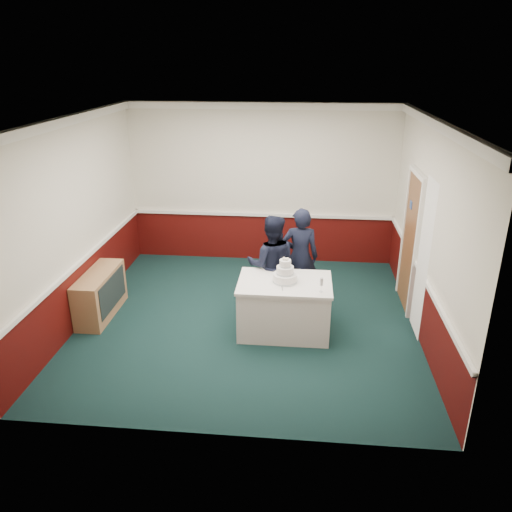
# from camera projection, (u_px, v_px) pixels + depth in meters

# --- Properties ---
(ground) EXTENTS (5.00, 5.00, 0.00)m
(ground) POSITION_uv_depth(u_px,v_px,m) (248.00, 320.00, 7.62)
(ground) COLOR black
(ground) RESTS_ON ground
(room_shell) EXTENTS (5.00, 5.00, 3.00)m
(room_shell) POSITION_uv_depth(u_px,v_px,m) (257.00, 184.00, 7.44)
(room_shell) COLOR silver
(room_shell) RESTS_ON ground
(sideboard) EXTENTS (0.41, 1.20, 0.70)m
(sideboard) POSITION_uv_depth(u_px,v_px,m) (100.00, 294.00, 7.66)
(sideboard) COLOR #A98152
(sideboard) RESTS_ON ground
(cake_table) EXTENTS (1.32, 0.92, 0.79)m
(cake_table) POSITION_uv_depth(u_px,v_px,m) (284.00, 306.00, 7.19)
(cake_table) COLOR white
(cake_table) RESTS_ON ground
(wedding_cake) EXTENTS (0.35, 0.35, 0.36)m
(wedding_cake) POSITION_uv_depth(u_px,v_px,m) (285.00, 274.00, 7.00)
(wedding_cake) COLOR white
(wedding_cake) RESTS_ON cake_table
(cake_knife) EXTENTS (0.04, 0.22, 0.00)m
(cake_knife) POSITION_uv_depth(u_px,v_px,m) (282.00, 287.00, 6.86)
(cake_knife) COLOR silver
(cake_knife) RESTS_ON cake_table
(champagne_flute) EXTENTS (0.05, 0.05, 0.21)m
(champagne_flute) POSITION_uv_depth(u_px,v_px,m) (321.00, 282.00, 6.69)
(champagne_flute) COLOR silver
(champagne_flute) RESTS_ON cake_table
(person_man) EXTENTS (0.79, 0.63, 1.58)m
(person_man) POSITION_uv_depth(u_px,v_px,m) (271.00, 265.00, 7.61)
(person_man) COLOR black
(person_man) RESTS_ON ground
(person_woman) EXTENTS (0.59, 0.39, 1.60)m
(person_woman) POSITION_uv_depth(u_px,v_px,m) (300.00, 257.00, 7.88)
(person_woman) COLOR black
(person_woman) RESTS_ON ground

